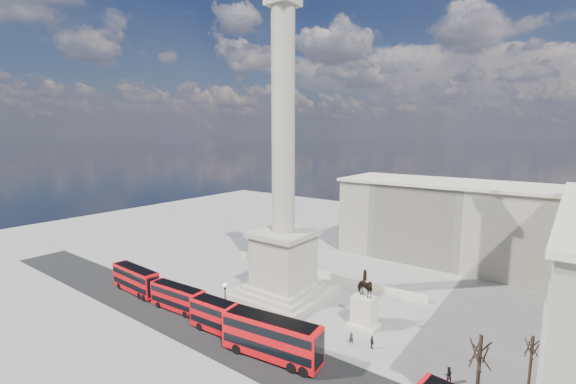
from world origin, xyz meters
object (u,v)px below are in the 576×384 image
at_px(red_bus_c, 272,337).
at_px(nelsons_column, 283,218).
at_px(red_bus_e, 136,279).
at_px(equestrian_statue, 364,307).
at_px(red_bus_a, 178,298).
at_px(pedestrian_standing, 448,375).
at_px(pedestrian_crossing, 372,342).
at_px(victorian_lamp, 225,302).
at_px(red_bus_b, 225,318).
at_px(pedestrian_walking, 351,338).

bearing_deg(red_bus_c, nelsons_column, 116.07).
xyz_separation_m(red_bus_e, equestrian_statue, (35.47, 12.24, 0.58)).
bearing_deg(red_bus_c, red_bus_e, 170.35).
distance_m(red_bus_a, pedestrian_standing, 37.46).
bearing_deg(pedestrian_standing, red_bus_c, -8.20).
distance_m(pedestrian_standing, pedestrian_crossing, 9.37).
relative_size(red_bus_c, pedestrian_crossing, 7.82).
bearing_deg(pedestrian_crossing, victorian_lamp, 62.48).
height_order(red_bus_b, pedestrian_walking, red_bus_b).
bearing_deg(equestrian_statue, nelsons_column, 173.98).
relative_size(red_bus_b, pedestrian_crossing, 6.64).
bearing_deg(victorian_lamp, nelsons_column, 92.51).
height_order(victorian_lamp, pedestrian_walking, victorian_lamp).
distance_m(victorian_lamp, pedestrian_standing, 27.94).
bearing_deg(equestrian_statue, red_bus_b, -136.28).
bearing_deg(equestrian_statue, pedestrian_standing, -24.70).
bearing_deg(pedestrian_walking, victorian_lamp, 171.64).
bearing_deg(pedestrian_walking, red_bus_a, 163.60).
xyz_separation_m(red_bus_e, victorian_lamp, (20.96, 0.30, 1.61)).
xyz_separation_m(red_bus_e, pedestrian_walking, (36.29, 7.14, -1.46)).
bearing_deg(nelsons_column, pedestrian_walking, -22.81).
xyz_separation_m(red_bus_c, victorian_lamp, (-9.34, 1.56, 1.22)).
height_order(pedestrian_walking, pedestrian_standing, pedestrian_standing).
bearing_deg(pedestrian_standing, red_bus_a, -21.65).
bearing_deg(pedestrian_standing, equestrian_statue, -56.37).
distance_m(nelsons_column, red_bus_c, 20.79).
relative_size(nelsons_column, red_bus_c, 3.95).
distance_m(nelsons_column, pedestrian_standing, 31.07).
bearing_deg(red_bus_e, pedestrian_walking, 13.10).
height_order(victorian_lamp, equestrian_statue, equestrian_statue).
xyz_separation_m(red_bus_c, pedestrian_crossing, (8.49, 9.04, -1.82)).
height_order(red_bus_c, pedestrian_walking, red_bus_c).
bearing_deg(red_bus_b, red_bus_c, -6.55).
height_order(nelsons_column, red_bus_b, nelsons_column).
xyz_separation_m(red_bus_b, victorian_lamp, (-0.93, 1.04, 1.60)).
bearing_deg(pedestrian_crossing, red_bus_c, 86.50).
distance_m(red_bus_c, red_bus_e, 30.32).
height_order(nelsons_column, pedestrian_standing, nelsons_column).
bearing_deg(equestrian_statue, victorian_lamp, -140.54).
bearing_deg(red_bus_b, red_bus_e, 175.02).
height_order(red_bus_b, red_bus_e, red_bus_b).
bearing_deg(pedestrian_standing, victorian_lamp, -18.88).
bearing_deg(victorian_lamp, pedestrian_standing, 12.79).
bearing_deg(victorian_lamp, pedestrian_crossing, 22.76).
bearing_deg(red_bus_b, equestrian_statue, 40.69).
xyz_separation_m(nelsons_column, pedestrian_standing, (27.69, -7.38, -12.01)).
height_order(red_bus_c, equestrian_statue, equestrian_statue).
bearing_deg(equestrian_statue, red_bus_e, -160.96).
distance_m(red_bus_e, victorian_lamp, 21.02).
bearing_deg(nelsons_column, red_bus_b, -84.04).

